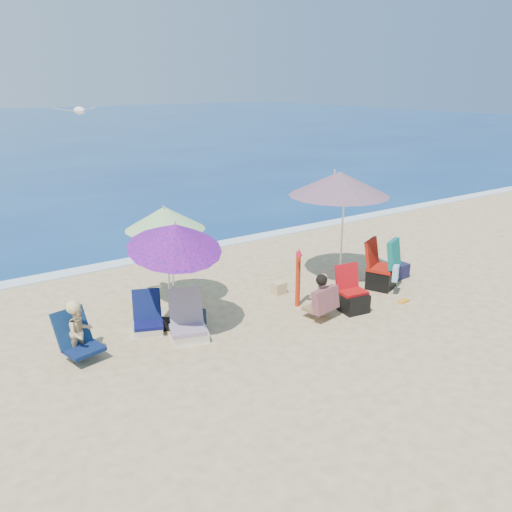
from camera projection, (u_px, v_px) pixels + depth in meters
ground at (301, 326)px, 9.68m from camera, size 120.00×120.00×0.00m
foam at (174, 253)px, 13.67m from camera, size 120.00×0.50×0.04m
umbrella_turquoise at (339, 184)px, 11.25m from camera, size 2.64×2.64×2.42m
umbrella_striped at (165, 218)px, 10.04m from camera, size 1.69×1.69×2.00m
umbrella_blue at (175, 237)px, 8.80m from camera, size 1.76×1.82×2.15m
furled_umbrella at (298, 274)px, 10.29m from camera, size 0.25×0.28×1.22m
chair_navy at (148, 321)px, 9.41m from camera, size 0.69×0.78×0.70m
chair_rainbow at (188, 326)px, 9.17m from camera, size 0.78×0.86×0.81m
camp_chair_left at (352, 298)px, 10.24m from camera, size 0.56×0.60×0.87m
camp_chair_right at (383, 271)px, 11.31m from camera, size 0.78×0.97×1.08m
person_center at (322, 297)px, 9.85m from camera, size 0.62×0.58×0.87m
person_left at (79, 332)px, 8.42m from camera, size 0.69×0.78×0.99m
bag_navy_a at (195, 319)px, 9.59m from camera, size 0.46×0.43×0.29m
bag_black_a at (169, 324)px, 9.52m from camera, size 0.32×0.31×0.19m
bag_tan at (279, 288)px, 11.10m from camera, size 0.30×0.23×0.24m
bag_navy_b at (398, 271)px, 11.99m from camera, size 0.44×0.34×0.32m
orange_item at (404, 301)px, 10.71m from camera, size 0.26×0.15×0.03m
seagull at (79, 110)px, 8.80m from camera, size 0.66×0.33×0.12m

